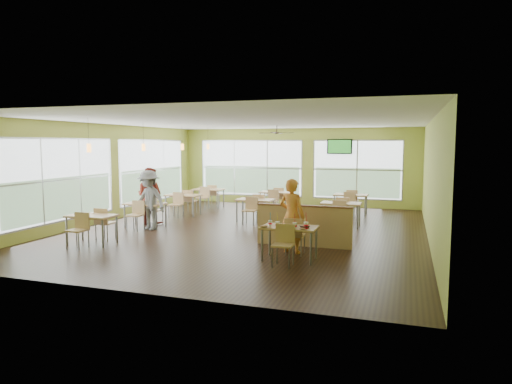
{
  "coord_description": "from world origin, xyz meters",
  "views": [
    {
      "loc": [
        4.41,
        -12.58,
        2.55
      ],
      "look_at": [
        0.48,
        -0.78,
        1.24
      ],
      "focal_mm": 32.0,
      "sensor_mm": 36.0,
      "label": 1
    }
  ],
  "objects_px": {
    "food_basket": "(305,226)",
    "half_wall_divider": "(304,226)",
    "man_plaid": "(292,216)",
    "main_table": "(290,232)"
  },
  "relations": [
    {
      "from": "food_basket",
      "to": "main_table",
      "type": "bearing_deg",
      "value": 172.24
    },
    {
      "from": "main_table",
      "to": "half_wall_divider",
      "type": "xyz_separation_m",
      "value": [
        0.0,
        1.45,
        -0.11
      ]
    },
    {
      "from": "half_wall_divider",
      "to": "man_plaid",
      "type": "distance_m",
      "value": 0.85
    },
    {
      "from": "food_basket",
      "to": "half_wall_divider",
      "type": "bearing_deg",
      "value": 103.12
    },
    {
      "from": "main_table",
      "to": "man_plaid",
      "type": "bearing_deg",
      "value": 99.95
    },
    {
      "from": "half_wall_divider",
      "to": "food_basket",
      "type": "distance_m",
      "value": 1.56
    },
    {
      "from": "main_table",
      "to": "man_plaid",
      "type": "distance_m",
      "value": 0.74
    },
    {
      "from": "man_plaid",
      "to": "food_basket",
      "type": "height_order",
      "value": "man_plaid"
    },
    {
      "from": "main_table",
      "to": "half_wall_divider",
      "type": "height_order",
      "value": "half_wall_divider"
    },
    {
      "from": "half_wall_divider",
      "to": "man_plaid",
      "type": "bearing_deg",
      "value": -99.1
    }
  ]
}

